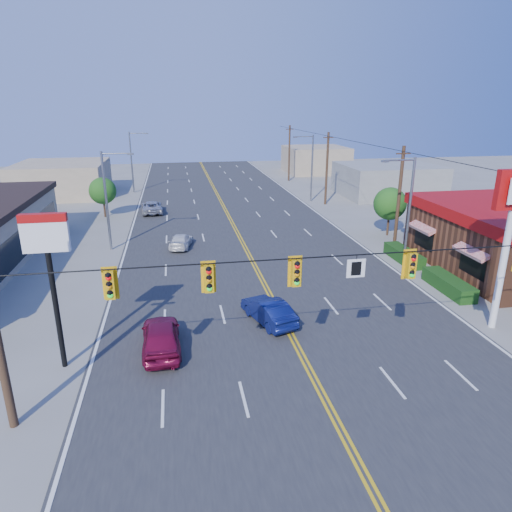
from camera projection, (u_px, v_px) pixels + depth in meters
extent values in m
plane|color=gray|center=(320.00, 392.00, 19.19)|extent=(160.00, 160.00, 0.00)
cube|color=#2D2D30|center=(246.00, 249.00, 37.84)|extent=(20.00, 120.00, 0.06)
cylinder|color=black|center=(327.00, 257.00, 17.28)|extent=(24.00, 0.05, 0.05)
cube|color=white|center=(356.00, 268.00, 17.66)|extent=(0.75, 0.04, 0.75)
cube|color=#D89E0C|center=(110.00, 285.00, 16.12)|extent=(0.55, 0.34, 1.25)
cube|color=#D89E0C|center=(209.00, 278.00, 16.71)|extent=(0.55, 0.34, 1.25)
cube|color=#D89E0C|center=(296.00, 273.00, 17.26)|extent=(0.55, 0.34, 1.25)
cube|color=#D89E0C|center=(411.00, 265.00, 18.05)|extent=(0.55, 0.34, 1.25)
cube|color=#194214|center=(424.00, 268.00, 32.17)|extent=(1.20, 9.00, 0.90)
cylinder|color=white|center=(503.00, 266.00, 23.65)|extent=(0.36, 0.36, 7.00)
cylinder|color=black|center=(56.00, 307.00, 20.12)|extent=(0.24, 0.24, 6.00)
cube|color=white|center=(45.00, 237.00, 19.10)|extent=(1.90, 0.30, 1.30)
cylinder|color=gray|center=(409.00, 213.00, 32.83)|extent=(0.20, 0.20, 8.00)
cylinder|color=gray|center=(400.00, 160.00, 31.43)|extent=(2.20, 0.12, 0.12)
cube|color=gray|center=(385.00, 161.00, 31.26)|extent=(0.50, 0.25, 0.15)
cylinder|color=gray|center=(312.00, 169.00, 55.22)|extent=(0.20, 0.20, 8.00)
cylinder|color=gray|center=(304.00, 137.00, 53.83)|extent=(2.20, 0.12, 0.12)
cube|color=gray|center=(295.00, 137.00, 53.66)|extent=(0.50, 0.25, 0.15)
cylinder|color=gray|center=(106.00, 202.00, 36.59)|extent=(0.20, 0.20, 8.00)
cylinder|color=gray|center=(116.00, 154.00, 35.57)|extent=(2.20, 0.12, 0.12)
cube|color=gray|center=(131.00, 154.00, 35.77)|extent=(0.50, 0.25, 0.15)
cylinder|color=gray|center=(132.00, 163.00, 60.86)|extent=(0.20, 0.20, 8.00)
cylinder|color=gray|center=(138.00, 133.00, 59.83)|extent=(2.20, 0.12, 0.12)
cube|color=gray|center=(146.00, 134.00, 60.03)|extent=(0.50, 0.25, 0.15)
cylinder|color=#47301E|center=(399.00, 199.00, 36.70)|extent=(0.28, 0.28, 8.40)
cylinder|color=#47301E|center=(327.00, 169.00, 53.49)|extent=(0.28, 0.28, 8.40)
cylinder|color=#47301E|center=(289.00, 153.00, 70.29)|extent=(0.28, 0.28, 8.40)
cylinder|color=#47301E|center=(388.00, 224.00, 41.65)|extent=(0.20, 0.20, 2.10)
sphere|color=#235B19|center=(390.00, 204.00, 41.05)|extent=(2.94, 2.94, 2.94)
cylinder|color=#47301E|center=(104.00, 208.00, 48.41)|extent=(0.20, 0.20, 2.00)
sphere|color=#235B19|center=(103.00, 191.00, 47.84)|extent=(2.80, 2.80, 2.80)
cube|color=gray|center=(388.00, 180.00, 59.57)|extent=(12.00, 10.00, 4.00)
cube|color=tan|center=(62.00, 179.00, 59.95)|extent=(11.00, 12.00, 4.20)
cube|color=tan|center=(316.00, 160.00, 79.53)|extent=(10.00, 10.00, 4.40)
imported|color=maroon|center=(161.00, 337.00, 22.08)|extent=(1.96, 4.57, 1.54)
imported|color=#0E1652|center=(268.00, 312.00, 25.00)|extent=(2.61, 4.35, 1.36)
imported|color=silver|center=(181.00, 241.00, 38.12)|extent=(2.28, 4.06, 1.11)
imported|color=#B6B5BA|center=(152.00, 207.00, 50.11)|extent=(2.43, 4.79, 1.30)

